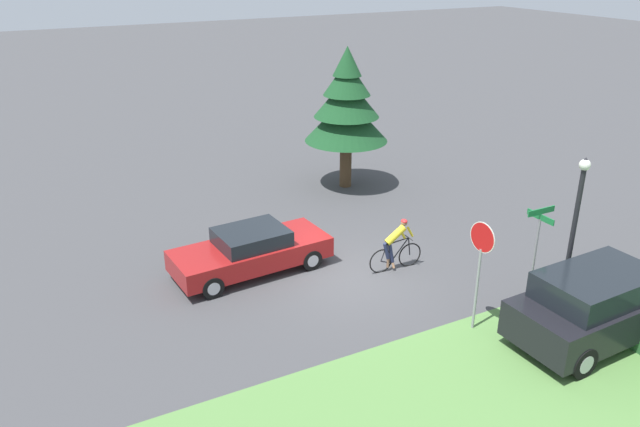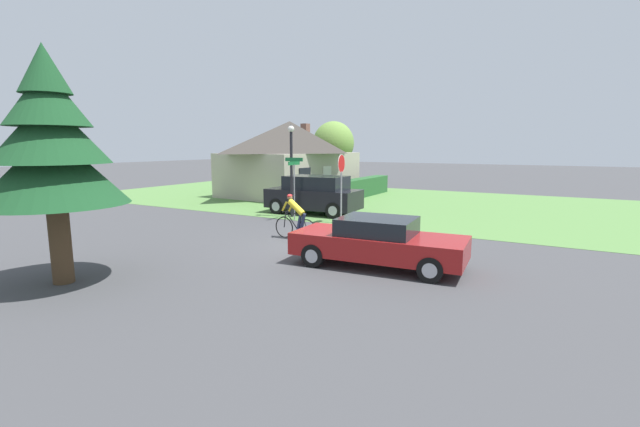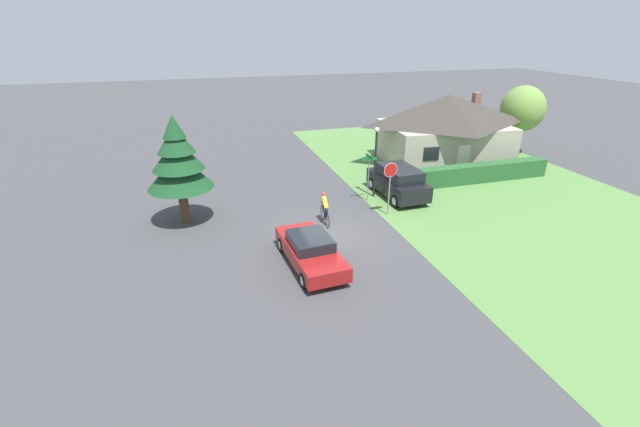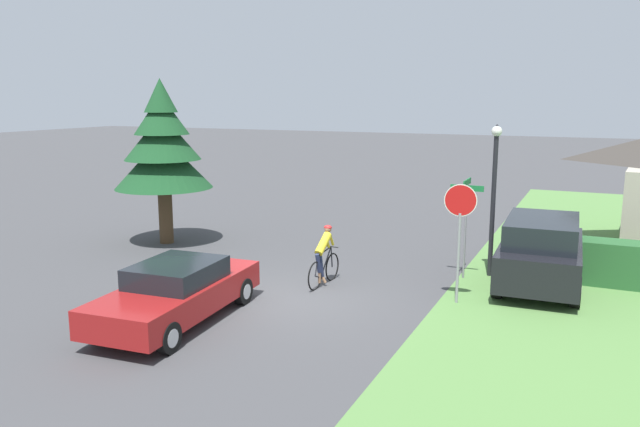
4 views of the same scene
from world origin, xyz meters
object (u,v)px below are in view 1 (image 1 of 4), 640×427
(cyclist, at_px, (396,246))
(parked_suv_right, at_px, (597,305))
(conifer_tall_near, at_px, (347,106))
(street_lamp, at_px, (575,220))
(stop_sign, at_px, (481,254))
(street_name_sign, at_px, (537,239))
(sedan_left_lane, at_px, (251,251))

(cyclist, xyz_separation_m, parked_suv_right, (5.25, 2.30, 0.18))
(cyclist, height_order, conifer_tall_near, conifer_tall_near)
(parked_suv_right, bearing_deg, street_lamp, 71.12)
(cyclist, xyz_separation_m, stop_sign, (3.56, -0.01, 1.34))
(parked_suv_right, xyz_separation_m, street_name_sign, (-1.98, -0.13, 0.98))
(parked_suv_right, height_order, conifer_tall_near, conifer_tall_near)
(street_name_sign, distance_m, conifer_tall_near, 10.29)
(sedan_left_lane, bearing_deg, stop_sign, -58.65)
(street_lamp, xyz_separation_m, street_name_sign, (-0.62, -0.55, -0.66))
(sedan_left_lane, xyz_separation_m, stop_sign, (5.41, 3.84, 1.41))
(sedan_left_lane, relative_size, cyclist, 2.69)
(parked_suv_right, xyz_separation_m, conifer_tall_near, (-12.17, -0.06, 2.36))
(sedan_left_lane, distance_m, street_lamp, 8.93)
(conifer_tall_near, bearing_deg, street_name_sign, -0.41)
(street_lamp, relative_size, conifer_tall_near, 0.76)
(conifer_tall_near, bearing_deg, stop_sign, -12.11)
(parked_suv_right, relative_size, stop_sign, 1.56)
(parked_suv_right, bearing_deg, street_name_sign, 91.86)
(cyclist, relative_size, stop_sign, 0.60)
(conifer_tall_near, bearing_deg, street_lamp, 2.50)
(stop_sign, bearing_deg, conifer_tall_near, -17.36)
(sedan_left_lane, xyz_separation_m, street_lamp, (5.75, 6.56, 1.89))
(cyclist, xyz_separation_m, street_name_sign, (3.27, 2.16, 1.15))
(sedan_left_lane, height_order, street_lamp, street_lamp)
(street_lamp, height_order, conifer_tall_near, conifer_tall_near)
(cyclist, xyz_separation_m, street_lamp, (3.90, 2.71, 1.81))
(street_name_sign, bearing_deg, sedan_left_lane, -130.44)
(sedan_left_lane, xyz_separation_m, street_name_sign, (5.13, 6.02, 1.23))
(street_lamp, bearing_deg, cyclist, -145.21)
(stop_sign, height_order, conifer_tall_near, conifer_tall_near)
(street_lamp, relative_size, street_name_sign, 1.53)
(sedan_left_lane, xyz_separation_m, parked_suv_right, (7.11, 6.15, 0.25))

